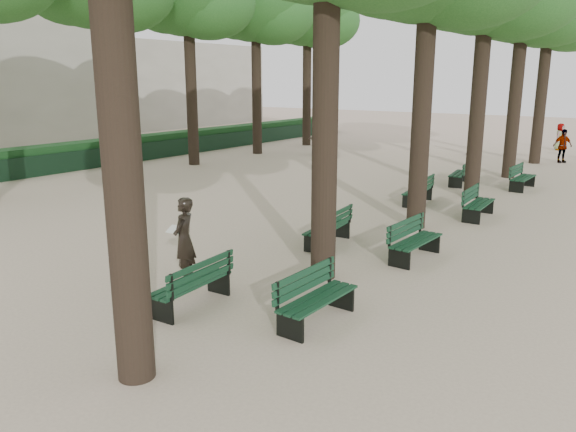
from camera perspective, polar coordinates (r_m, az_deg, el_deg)
The scene contains 18 objects.
ground at distance 10.71m, azimuth -12.07°, elevation -8.97°, with size 120.00×120.00×0.00m, color beige.
tree_far_5 at distance 35.62m, azimuth 1.99°, elevation 20.35°, with size 6.00×6.00×10.45m.
bench_left_0 at distance 10.52m, azimuth -9.77°, elevation -7.69°, with size 0.67×1.83×0.92m.
bench_left_1 at distance 14.15m, azimuth 4.04°, elevation -1.88°, with size 0.75×1.85×0.92m.
bench_left_2 at distance 19.24m, azimuth 13.03°, elevation 2.01°, with size 0.73×1.84×0.92m.
bench_left_3 at distance 23.16m, azimuth 17.02°, elevation 3.72°, with size 0.80×1.86×0.92m.
bench_right_0 at distance 9.73m, azimuth 3.01°, elevation -9.32°, with size 0.63×1.82×0.92m.
bench_right_1 at distance 13.33m, azimuth 12.80°, elevation -3.19°, with size 0.67×1.83×0.92m.
bench_right_2 at distance 17.76m, azimuth 18.78°, elevation 0.65°, with size 0.64×1.82×0.92m.
bench_right_3 at distance 23.00m, azimuth 22.72°, elevation 3.18°, with size 0.63×1.82×0.92m.
man_with_map at distance 11.72m, azimuth -10.50°, elevation -2.34°, with size 0.72×0.78×1.76m.
pedestrian_c at distance 31.11m, azimuth 26.11°, elevation 6.41°, with size 0.97×0.33×1.66m, color #262628.
pedestrian_a at distance 32.36m, azimuth 18.40°, elevation 7.35°, with size 0.81×0.33×1.67m, color #262628.
pedestrian_d at distance 36.56m, azimuth 25.88°, elevation 7.25°, with size 0.76×0.31×1.55m, color #262628.
pedestrian_e at distance 31.15m, azimuth 3.37°, elevation 7.69°, with size 1.44×0.31×1.56m, color #262628.
fence at distance 28.70m, azimuth -16.66°, elevation 5.96°, with size 0.08×42.00×0.90m, color black.
hedge at distance 29.23m, azimuth -17.54°, elevation 6.33°, with size 1.20×42.00×1.20m, color #143A19.
building_far at distance 54.50m, azimuth -13.07°, elevation 12.86°, with size 12.00×16.00×7.00m, color #B7B2A3.
Camera 1 is at (7.35, -6.63, 4.10)m, focal length 35.00 mm.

